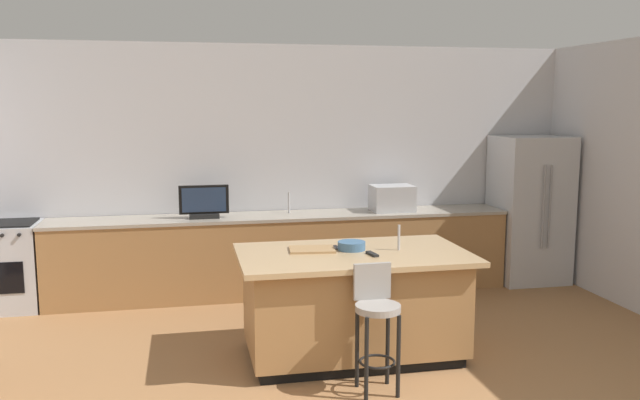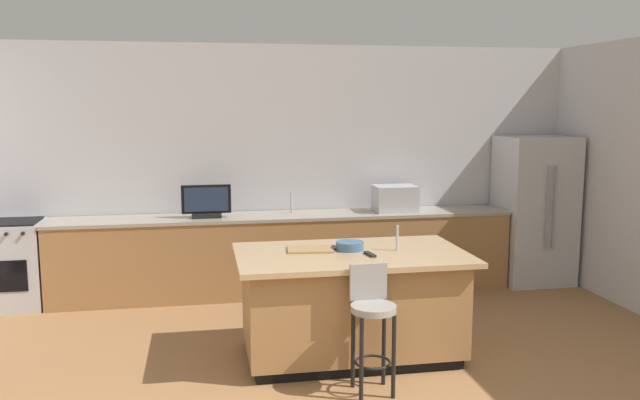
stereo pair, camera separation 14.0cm
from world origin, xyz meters
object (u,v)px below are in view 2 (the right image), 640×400
Objects in this scene: fruit_bowl at (350,246)px; tv_monitor at (206,203)px; range_oven at (9,264)px; microwave at (395,198)px; tv_remote at (370,254)px; refrigerator at (534,210)px; cell_phone at (333,247)px; kitchen_island at (351,303)px; bar_stool_center at (372,318)px; cutting_board at (310,249)px.

tv_monitor is at bearing 122.60° from fruit_bowl.
tv_monitor reaches higher than range_oven.
tv_remote is (-0.86, -2.14, -0.14)m from microwave.
refrigerator reaches higher than cell_phone.
cell_phone reaches higher than kitchen_island.
refrigerator is 1.74m from microwave.
bar_stool_center reaches higher than range_oven.
kitchen_island is 12.95× the size of cell_phone.
refrigerator is 1.89× the size of range_oven.
tv_monitor is (2.08, -0.05, 0.62)m from range_oven.
bar_stool_center reaches higher than cutting_board.
microwave is at bearing 54.83° from cutting_board.
cell_phone is at bearing -58.62° from tv_monitor.
fruit_bowl is (3.27, -1.91, 0.49)m from range_oven.
cutting_board is (-0.45, 0.28, -0.00)m from tv_remote.
kitchen_island is 1.10× the size of refrigerator.
cell_phone is 0.22m from cutting_board.
cell_phone is at bearing -148.30° from refrigerator.
bar_stool_center is at bearing -87.18° from cell_phone.
cutting_board is at bearing 109.98° from bar_stool_center.
range_oven is 5.49× the size of tv_remote.
fruit_bowl is at bearing -8.03° from cutting_board.
fruit_bowl is 0.34m from cutting_board.
bar_stool_center is 6.40× the size of cell_phone.
cutting_board is (-0.33, 0.14, 0.46)m from kitchen_island.
microwave is at bearing 178.16° from refrigerator.
refrigerator reaches higher than tv_remote.
refrigerator is 5.99m from range_oven.
kitchen_island is at bearing -64.87° from cell_phone.
bar_stool_center is (3.26, -2.70, 0.11)m from range_oven.
bar_stool_center is at bearing -135.72° from refrigerator.
fruit_bowl is at bearing 108.35° from tv_remote.
refrigerator is at bearing 29.86° from tv_remote.
microwave reaches higher than cell_phone.
range_oven is 2.17m from tv_monitor.
kitchen_island is at bearing 88.64° from bar_stool_center.
refrigerator is 1.84× the size of bar_stool_center.
tv_remote reaches higher than cell_phone.
microwave reaches higher than range_oven.
tv_monitor is at bearing -1.40° from range_oven.
range_oven is 3.66m from cell_phone.
refrigerator reaches higher than fruit_bowl.
range_oven is 4.03m from tv_remote.
microwave is at bearing 63.83° from kitchen_island.
range_oven is 4.29m from microwave.
fruit_bowl is at bearing 88.06° from bar_stool_center.
range_oven is (-3.26, 2.00, -0.00)m from kitchen_island.
microwave is 2.82× the size of tv_remote.
range_oven and cutting_board have the same top height.
tv_monitor is (-1.18, 1.95, 0.61)m from kitchen_island.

